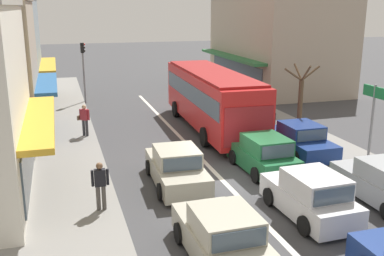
{
  "coord_description": "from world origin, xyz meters",
  "views": [
    {
      "loc": [
        -5.87,
        -15.32,
        6.58
      ],
      "look_at": [
        -0.17,
        3.64,
        1.2
      ],
      "focal_mm": 42.0,
      "sensor_mm": 36.0,
      "label": 1
    }
  ],
  "objects_px": {
    "hatchback_queue_gap_filler": "(310,196)",
    "parked_sedan_kerb_second": "(299,140)",
    "parked_sedan_kerb_rear": "(214,94)",
    "pedestrian_browsing_midblock": "(100,183)",
    "directional_road_sign": "(374,107)",
    "sedan_adjacent_lane_trail": "(224,239)",
    "hatchback_behind_bus_near": "(263,155)",
    "traffic_light_downstreet": "(83,63)",
    "city_bus": "(212,96)",
    "parked_hatchback_kerb_third": "(250,111)",
    "street_tree_right": "(300,102)",
    "sedan_queue_far_back": "(177,168)",
    "pedestrian_with_handbag_near": "(84,118)"
  },
  "relations": [
    {
      "from": "traffic_light_downstreet",
      "to": "pedestrian_browsing_midblock",
      "type": "distance_m",
      "value": 18.02
    },
    {
      "from": "parked_sedan_kerb_rear",
      "to": "pedestrian_browsing_midblock",
      "type": "bearing_deg",
      "value": -121.28
    },
    {
      "from": "parked_sedan_kerb_rear",
      "to": "pedestrian_with_handbag_near",
      "type": "distance_m",
      "value": 11.16
    },
    {
      "from": "traffic_light_downstreet",
      "to": "directional_road_sign",
      "type": "height_order",
      "value": "traffic_light_downstreet"
    },
    {
      "from": "sedan_queue_far_back",
      "to": "parked_sedan_kerb_rear",
      "type": "xyz_separation_m",
      "value": [
        6.32,
        13.63,
        0.0
      ]
    },
    {
      "from": "sedan_queue_far_back",
      "to": "hatchback_behind_bus_near",
      "type": "xyz_separation_m",
      "value": [
        3.77,
        0.36,
        0.05
      ]
    },
    {
      "from": "sedan_queue_far_back",
      "to": "pedestrian_browsing_midblock",
      "type": "bearing_deg",
      "value": -150.57
    },
    {
      "from": "parked_hatchback_kerb_third",
      "to": "street_tree_right",
      "type": "bearing_deg",
      "value": -72.87
    },
    {
      "from": "sedan_adjacent_lane_trail",
      "to": "parked_hatchback_kerb_third",
      "type": "distance_m",
      "value": 15.07
    },
    {
      "from": "directional_road_sign",
      "to": "pedestrian_browsing_midblock",
      "type": "distance_m",
      "value": 11.11
    },
    {
      "from": "city_bus",
      "to": "traffic_light_downstreet",
      "type": "relative_size",
      "value": 2.6
    },
    {
      "from": "parked_hatchback_kerb_third",
      "to": "parked_sedan_kerb_second",
      "type": "bearing_deg",
      "value": -91.8
    },
    {
      "from": "parked_sedan_kerb_second",
      "to": "parked_sedan_kerb_rear",
      "type": "xyz_separation_m",
      "value": [
        -0.01,
        11.71,
        0.0
      ]
    },
    {
      "from": "sedan_adjacent_lane_trail",
      "to": "pedestrian_with_handbag_near",
      "type": "relative_size",
      "value": 2.59
    },
    {
      "from": "traffic_light_downstreet",
      "to": "hatchback_behind_bus_near",
      "type": "bearing_deg",
      "value": -69.06
    },
    {
      "from": "parked_sedan_kerb_second",
      "to": "traffic_light_downstreet",
      "type": "xyz_separation_m",
      "value": [
        -8.63,
        14.3,
        2.19
      ]
    },
    {
      "from": "directional_road_sign",
      "to": "sedan_adjacent_lane_trail",
      "type": "bearing_deg",
      "value": -149.77
    },
    {
      "from": "directional_road_sign",
      "to": "pedestrian_with_handbag_near",
      "type": "bearing_deg",
      "value": 143.14
    },
    {
      "from": "hatchback_queue_gap_filler",
      "to": "hatchback_behind_bus_near",
      "type": "bearing_deg",
      "value": 85.03
    },
    {
      "from": "hatchback_behind_bus_near",
      "to": "traffic_light_downstreet",
      "type": "height_order",
      "value": "traffic_light_downstreet"
    },
    {
      "from": "city_bus",
      "to": "street_tree_right",
      "type": "relative_size",
      "value": 2.85
    },
    {
      "from": "street_tree_right",
      "to": "pedestrian_browsing_midblock",
      "type": "relative_size",
      "value": 2.35
    },
    {
      "from": "traffic_light_downstreet",
      "to": "pedestrian_browsing_midblock",
      "type": "height_order",
      "value": "traffic_light_downstreet"
    },
    {
      "from": "sedan_queue_far_back",
      "to": "traffic_light_downstreet",
      "type": "xyz_separation_m",
      "value": [
        -2.3,
        16.23,
        2.19
      ]
    },
    {
      "from": "sedan_queue_far_back",
      "to": "sedan_adjacent_lane_trail",
      "type": "height_order",
      "value": "same"
    },
    {
      "from": "city_bus",
      "to": "pedestrian_browsing_midblock",
      "type": "relative_size",
      "value": 6.71
    },
    {
      "from": "sedan_queue_far_back",
      "to": "hatchback_behind_bus_near",
      "type": "height_order",
      "value": "hatchback_behind_bus_near"
    },
    {
      "from": "hatchback_behind_bus_near",
      "to": "parked_sedan_kerb_rear",
      "type": "bearing_deg",
      "value": 79.14
    },
    {
      "from": "hatchback_behind_bus_near",
      "to": "parked_hatchback_kerb_third",
      "type": "height_order",
      "value": "same"
    },
    {
      "from": "sedan_adjacent_lane_trail",
      "to": "hatchback_queue_gap_filler",
      "type": "xyz_separation_m",
      "value": [
        3.59,
        1.67,
        0.05
      ]
    },
    {
      "from": "pedestrian_browsing_midblock",
      "to": "city_bus",
      "type": "bearing_deg",
      "value": 52.23
    },
    {
      "from": "sedan_queue_far_back",
      "to": "traffic_light_downstreet",
      "type": "height_order",
      "value": "traffic_light_downstreet"
    },
    {
      "from": "parked_sedan_kerb_second",
      "to": "pedestrian_browsing_midblock",
      "type": "height_order",
      "value": "pedestrian_browsing_midblock"
    },
    {
      "from": "sedan_queue_far_back",
      "to": "directional_road_sign",
      "type": "xyz_separation_m",
      "value": [
        7.96,
        -0.79,
        2.01
      ]
    },
    {
      "from": "traffic_light_downstreet",
      "to": "directional_road_sign",
      "type": "distance_m",
      "value": 19.87
    },
    {
      "from": "sedan_adjacent_lane_trail",
      "to": "street_tree_right",
      "type": "distance_m",
      "value": 12.63
    },
    {
      "from": "parked_sedan_kerb_second",
      "to": "street_tree_right",
      "type": "height_order",
      "value": "street_tree_right"
    },
    {
      "from": "parked_sedan_kerb_rear",
      "to": "directional_road_sign",
      "type": "relative_size",
      "value": 1.17
    },
    {
      "from": "city_bus",
      "to": "sedan_adjacent_lane_trail",
      "type": "xyz_separation_m",
      "value": [
        -4.06,
        -12.71,
        -1.22
      ]
    },
    {
      "from": "parked_hatchback_kerb_third",
      "to": "directional_road_sign",
      "type": "xyz_separation_m",
      "value": [
        1.45,
        -8.75,
        1.97
      ]
    },
    {
      "from": "parked_sedan_kerb_rear",
      "to": "traffic_light_downstreet",
      "type": "height_order",
      "value": "traffic_light_downstreet"
    },
    {
      "from": "sedan_adjacent_lane_trail",
      "to": "pedestrian_browsing_midblock",
      "type": "xyz_separation_m",
      "value": [
        -2.81,
        3.85,
        0.4
      ]
    },
    {
      "from": "street_tree_right",
      "to": "parked_hatchback_kerb_third",
      "type": "bearing_deg",
      "value": 107.13
    },
    {
      "from": "hatchback_queue_gap_filler",
      "to": "pedestrian_browsing_midblock",
      "type": "height_order",
      "value": "pedestrian_browsing_midblock"
    },
    {
      "from": "hatchback_queue_gap_filler",
      "to": "parked_sedan_kerb_second",
      "type": "xyz_separation_m",
      "value": [
        2.92,
        5.78,
        -0.05
      ]
    },
    {
      "from": "parked_hatchback_kerb_third",
      "to": "street_tree_right",
      "type": "relative_size",
      "value": 0.97
    },
    {
      "from": "city_bus",
      "to": "hatchback_behind_bus_near",
      "type": "distance_m",
      "value": 6.92
    },
    {
      "from": "city_bus",
      "to": "sedan_queue_far_back",
      "type": "distance_m",
      "value": 8.25
    },
    {
      "from": "hatchback_behind_bus_near",
      "to": "parked_sedan_kerb_second",
      "type": "bearing_deg",
      "value": 31.48
    },
    {
      "from": "parked_sedan_kerb_second",
      "to": "street_tree_right",
      "type": "xyz_separation_m",
      "value": [
        1.32,
        2.38,
        1.22
      ]
    }
  ]
}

